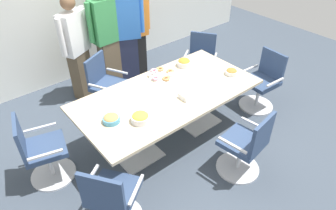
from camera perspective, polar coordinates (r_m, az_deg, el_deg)
The scene contains 18 objects.
ground_plane at distance 4.39m, azimuth 0.00°, elevation -5.82°, with size 10.00×10.00×0.01m, color #3D4754.
conference_table at distance 3.99m, azimuth 0.00°, elevation 0.86°, with size 2.40×1.20×0.75m.
office_chair_0 at distance 3.75m, azimuth 14.39°, elevation -7.70°, with size 0.61×0.61×0.91m.
office_chair_1 at distance 4.95m, azimuth 17.27°, elevation 3.84°, with size 0.57×0.57×0.91m.
office_chair_2 at distance 5.30m, azimuth 6.05°, elevation 7.68°, with size 0.75×0.75×0.91m.
office_chair_3 at distance 4.72m, azimuth -11.41°, elevation 3.18°, with size 0.73×0.73×0.91m.
office_chair_4 at distance 3.86m, azimuth -22.66°, elevation -8.29°, with size 0.66×0.66×0.91m.
office_chair_5 at distance 3.20m, azimuth -10.41°, elevation -17.04°, with size 0.75×0.75×0.91m.
person_standing_0 at distance 4.97m, azimuth -16.79°, elevation 10.24°, with size 0.58×0.39×1.68m.
person_standing_1 at distance 5.05m, azimuth -11.36°, elevation 12.53°, with size 0.61×0.25×1.81m.
person_standing_2 at distance 5.15m, azimuth -7.81°, elevation 13.33°, with size 0.59×0.38×1.80m.
person_standing_3 at distance 5.36m, azimuth -6.29°, elevation 13.54°, with size 0.61×0.26×1.68m.
snack_bowl_chips_yellow at distance 3.44m, azimuth -5.20°, elevation -2.34°, with size 0.21×0.21×0.11m.
snack_bowl_pretzels at distance 4.37m, azimuth 11.82°, elevation 6.12°, with size 0.17×0.17×0.08m.
snack_bowl_chips_orange at distance 4.49m, azimuth 3.02°, elevation 7.98°, with size 0.20×0.20×0.11m.
snack_bowl_cookies at distance 3.48m, azimuth -10.61°, elevation -2.54°, with size 0.20×0.20×0.09m.
donut_platter at distance 4.26m, azimuth -1.26°, elevation 5.77°, with size 0.38×0.38×0.04m.
napkin_pile at distance 3.80m, azimuth 3.46°, elevation 1.74°, with size 0.15×0.15×0.07m, color white.
Camera 1 is at (-2.06, -2.49, 2.96)m, focal length 32.48 mm.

